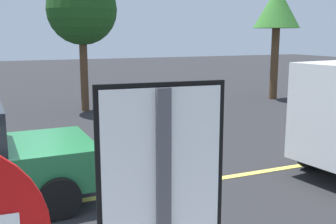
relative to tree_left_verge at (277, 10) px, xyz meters
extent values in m
cube|color=#E0D14C|center=(-8.23, -7.69, -3.71)|extent=(28.00, 0.16, 0.01)
cube|color=white|center=(-10.45, -12.64, -1.69)|extent=(0.50, 0.07, 0.95)
cube|color=black|center=(-10.45, -12.64, -1.69)|extent=(0.54, 0.06, 0.99)
cylinder|color=black|center=(-5.13, -7.92, -3.34)|extent=(0.79, 0.36, 0.76)
cylinder|color=black|center=(-10.29, -6.38, -3.40)|extent=(0.64, 0.23, 0.64)
cylinder|color=black|center=(-10.26, -8.22, -3.40)|extent=(0.64, 0.23, 0.64)
cylinder|color=#513823|center=(0.00, 0.00, -2.23)|extent=(0.33, 0.33, 2.98)
cone|color=#387A2D|center=(0.00, 0.00, 0.11)|extent=(1.91, 1.91, 1.70)
cylinder|color=#513823|center=(-7.99, 0.41, -2.27)|extent=(0.27, 0.27, 2.89)
sphere|color=#1E4C1C|center=(-7.99, 0.41, -0.15)|extent=(2.43, 2.43, 2.43)
camera|label=1|loc=(-11.06, -14.11, -1.01)|focal=43.74mm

